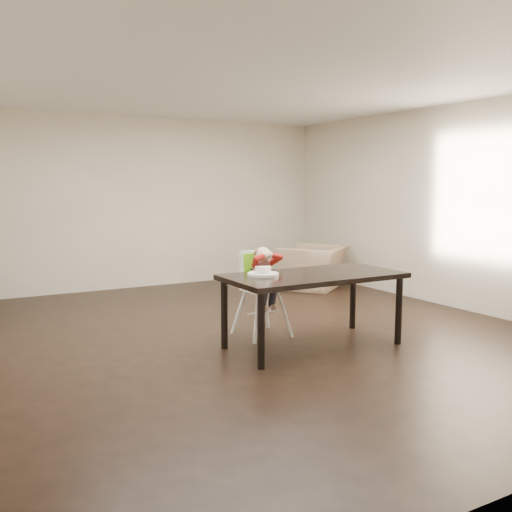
{
  "coord_description": "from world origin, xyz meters",
  "views": [
    {
      "loc": [
        -3.02,
        -5.32,
        1.65
      ],
      "look_at": [
        -0.11,
        -0.18,
        0.9
      ],
      "focal_mm": 40.0,
      "sensor_mm": 36.0,
      "label": 1
    }
  ],
  "objects": [
    {
      "name": "room_walls",
      "position": [
        0.0,
        0.0,
        1.86
      ],
      "size": [
        6.02,
        7.02,
        2.71
      ],
      "color": "beige",
      "rests_on": "ground"
    },
    {
      "name": "plate",
      "position": [
        -0.22,
        -0.53,
        0.78
      ],
      "size": [
        0.37,
        0.37,
        0.09
      ],
      "rotation": [
        0.0,
        0.0,
        0.24
      ],
      "color": "white",
      "rests_on": "dining_table"
    },
    {
      "name": "armchair",
      "position": [
        2.2,
        2.03,
        0.45
      ],
      "size": [
        1.23,
        1.17,
        0.9
      ],
      "primitive_type": "imported",
      "rotation": [
        0.0,
        0.0,
        3.8
      ],
      "color": "tan",
      "rests_on": "ground"
    },
    {
      "name": "dining_table",
      "position": [
        0.28,
        -0.66,
        0.67
      ],
      "size": [
        1.8,
        0.9,
        0.75
      ],
      "color": "black",
      "rests_on": "ground"
    },
    {
      "name": "high_chair",
      "position": [
        0.03,
        -0.02,
        0.69
      ],
      "size": [
        0.42,
        0.42,
        0.98
      ],
      "rotation": [
        0.0,
        0.0,
        0.04
      ],
      "color": "white",
      "rests_on": "ground"
    },
    {
      "name": "ground",
      "position": [
        0.0,
        0.0,
        0.0
      ],
      "size": [
        7.0,
        7.0,
        0.0
      ],
      "primitive_type": "plane",
      "color": "black",
      "rests_on": "ground"
    }
  ]
}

